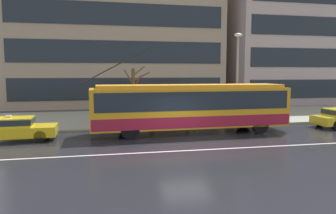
{
  "coord_description": "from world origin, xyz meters",
  "views": [
    {
      "loc": [
        -4.1,
        -15.46,
        3.63
      ],
      "look_at": [
        -0.24,
        3.3,
        1.6
      ],
      "focal_mm": 34.17,
      "sensor_mm": 36.0,
      "label": 1
    }
  ],
  "objects_px": {
    "pedestrian_at_shelter": "(189,99)",
    "pedestrian_approaching_curb": "(129,101)",
    "street_tree_bare": "(134,91)",
    "street_lamp": "(237,70)",
    "bus_shelter": "(167,97)",
    "taxi_queued_behind_bus": "(11,128)",
    "trolleybus": "(191,106)",
    "pedestrian_walking_past": "(151,102)"
  },
  "relations": [
    {
      "from": "pedestrian_at_shelter",
      "to": "street_tree_bare",
      "type": "xyz_separation_m",
      "value": [
        -3.96,
        0.82,
        0.63
      ]
    },
    {
      "from": "taxi_queued_behind_bus",
      "to": "bus_shelter",
      "type": "bearing_deg",
      "value": 23.59
    },
    {
      "from": "pedestrian_approaching_curb",
      "to": "pedestrian_walking_past",
      "type": "distance_m",
      "value": 1.53
    },
    {
      "from": "pedestrian_approaching_curb",
      "to": "pedestrian_walking_past",
      "type": "height_order",
      "value": "pedestrian_walking_past"
    },
    {
      "from": "trolleybus",
      "to": "street_lamp",
      "type": "xyz_separation_m",
      "value": [
        3.99,
        2.28,
        2.23
      ]
    },
    {
      "from": "street_lamp",
      "to": "street_tree_bare",
      "type": "relative_size",
      "value": 1.54
    },
    {
      "from": "taxi_queued_behind_bus",
      "to": "street_lamp",
      "type": "relative_size",
      "value": 0.73
    },
    {
      "from": "pedestrian_walking_past",
      "to": "street_tree_bare",
      "type": "xyz_separation_m",
      "value": [
        -1.04,
        1.4,
        0.72
      ]
    },
    {
      "from": "bus_shelter",
      "to": "pedestrian_at_shelter",
      "type": "bearing_deg",
      "value": 7.4
    },
    {
      "from": "bus_shelter",
      "to": "street_tree_bare",
      "type": "bearing_deg",
      "value": 155.67
    },
    {
      "from": "pedestrian_at_shelter",
      "to": "pedestrian_walking_past",
      "type": "bearing_deg",
      "value": -168.72
    },
    {
      "from": "pedestrian_walking_past",
      "to": "pedestrian_at_shelter",
      "type": "bearing_deg",
      "value": 11.28
    },
    {
      "from": "street_tree_bare",
      "to": "pedestrian_approaching_curb",
      "type": "bearing_deg",
      "value": -113.64
    },
    {
      "from": "trolleybus",
      "to": "street_tree_bare",
      "type": "bearing_deg",
      "value": 122.02
    },
    {
      "from": "pedestrian_at_shelter",
      "to": "pedestrian_approaching_curb",
      "type": "xyz_separation_m",
      "value": [
        -4.39,
        -0.16,
        -0.07
      ]
    },
    {
      "from": "taxi_queued_behind_bus",
      "to": "pedestrian_walking_past",
      "type": "distance_m",
      "value": 9.01
    },
    {
      "from": "taxi_queued_behind_bus",
      "to": "pedestrian_approaching_curb",
      "type": "bearing_deg",
      "value": 31.92
    },
    {
      "from": "taxi_queued_behind_bus",
      "to": "street_tree_bare",
      "type": "relative_size",
      "value": 1.13
    },
    {
      "from": "taxi_queued_behind_bus",
      "to": "street_tree_bare",
      "type": "height_order",
      "value": "street_tree_bare"
    },
    {
      "from": "trolleybus",
      "to": "taxi_queued_behind_bus",
      "type": "height_order",
      "value": "trolleybus"
    },
    {
      "from": "pedestrian_approaching_curb",
      "to": "street_tree_bare",
      "type": "relative_size",
      "value": 0.47
    },
    {
      "from": "pedestrian_approaching_curb",
      "to": "street_tree_bare",
      "type": "xyz_separation_m",
      "value": [
        0.43,
        0.97,
        0.7
      ]
    },
    {
      "from": "trolleybus",
      "to": "bus_shelter",
      "type": "relative_size",
      "value": 2.94
    },
    {
      "from": "trolleybus",
      "to": "pedestrian_at_shelter",
      "type": "bearing_deg",
      "value": 76.41
    },
    {
      "from": "pedestrian_approaching_curb",
      "to": "street_lamp",
      "type": "height_order",
      "value": "street_lamp"
    },
    {
      "from": "trolleybus",
      "to": "bus_shelter",
      "type": "height_order",
      "value": "trolleybus"
    },
    {
      "from": "pedestrian_at_shelter",
      "to": "pedestrian_walking_past",
      "type": "xyz_separation_m",
      "value": [
        -2.92,
        -0.58,
        -0.09
      ]
    },
    {
      "from": "pedestrian_approaching_curb",
      "to": "street_lamp",
      "type": "xyz_separation_m",
      "value": [
        7.41,
        -1.53,
        2.19
      ]
    },
    {
      "from": "taxi_queued_behind_bus",
      "to": "street_lamp",
      "type": "height_order",
      "value": "street_lamp"
    },
    {
      "from": "taxi_queued_behind_bus",
      "to": "pedestrian_at_shelter",
      "type": "distance_m",
      "value": 11.93
    },
    {
      "from": "bus_shelter",
      "to": "pedestrian_approaching_curb",
      "type": "height_order",
      "value": "bus_shelter"
    },
    {
      "from": "taxi_queued_behind_bus",
      "to": "street_lamp",
      "type": "distance_m",
      "value": 14.68
    },
    {
      "from": "taxi_queued_behind_bus",
      "to": "pedestrian_approaching_curb",
      "type": "relative_size",
      "value": 2.4
    },
    {
      "from": "trolleybus",
      "to": "pedestrian_walking_past",
      "type": "distance_m",
      "value": 3.92
    },
    {
      "from": "trolleybus",
      "to": "pedestrian_walking_past",
      "type": "relative_size",
      "value": 6.53
    },
    {
      "from": "pedestrian_walking_past",
      "to": "pedestrian_approaching_curb",
      "type": "bearing_deg",
      "value": 163.88
    },
    {
      "from": "pedestrian_approaching_curb",
      "to": "trolleybus",
      "type": "bearing_deg",
      "value": -48.12
    },
    {
      "from": "bus_shelter",
      "to": "pedestrian_approaching_curb",
      "type": "relative_size",
      "value": 2.27
    },
    {
      "from": "taxi_queued_behind_bus",
      "to": "bus_shelter",
      "type": "xyz_separation_m",
      "value": [
        9.4,
        4.1,
        1.25
      ]
    },
    {
      "from": "bus_shelter",
      "to": "pedestrian_approaching_curb",
      "type": "bearing_deg",
      "value": 178.75
    },
    {
      "from": "bus_shelter",
      "to": "pedestrian_walking_past",
      "type": "height_order",
      "value": "bus_shelter"
    },
    {
      "from": "street_tree_bare",
      "to": "street_lamp",
      "type": "bearing_deg",
      "value": -19.77
    }
  ]
}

